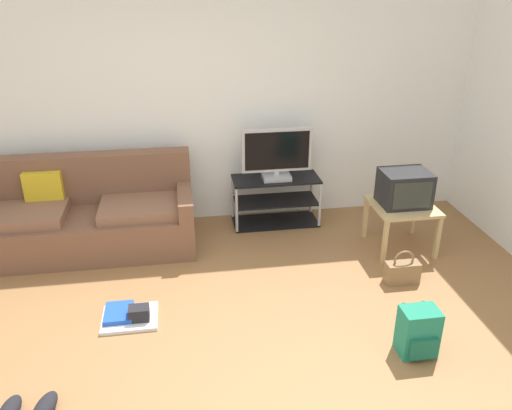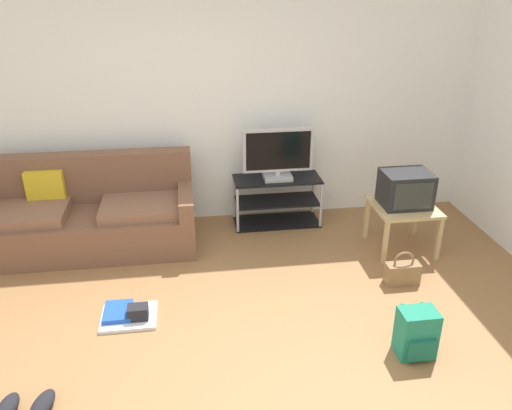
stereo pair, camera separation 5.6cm
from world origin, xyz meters
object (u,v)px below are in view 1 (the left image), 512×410
side_table (402,211)px  crt_tv (405,188)px  tv_stand (276,201)px  flat_tv (277,155)px  backpack (418,332)px  sneakers_pair (27,410)px  handbag (402,271)px  floor_tray (129,315)px  couch (86,217)px

side_table → crt_tv: crt_tv is taller
tv_stand → flat_tv: flat_tv is taller
backpack → tv_stand: bearing=83.6°
flat_tv → sneakers_pair: 3.25m
tv_stand → backpack: 2.33m
handbag → flat_tv: bearing=123.8°
flat_tv → handbag: (0.89, -1.33, -0.69)m
sneakers_pair → handbag: bearing=20.3°
side_table → floor_tray: side_table is taller
handbag → sneakers_pair: 3.13m
side_table → crt_tv: (-0.00, 0.02, 0.23)m
handbag → tv_stand: bearing=123.4°
backpack → handbag: 0.94m
floor_tray → sneakers_pair: bearing=-122.3°
crt_tv → backpack: crt_tv is taller
couch → sneakers_pair: bearing=-92.4°
couch → floor_tray: (0.47, -1.29, -0.29)m
couch → flat_tv: flat_tv is taller
tv_stand → sneakers_pair: 3.19m
flat_tv → backpack: flat_tv is taller
handbag → side_table: bearing=69.6°
side_table → backpack: size_ratio=1.61×
couch → tv_stand: couch is taller
tv_stand → crt_tv: bearing=-32.8°
couch → handbag: size_ratio=6.54×
couch → crt_tv: size_ratio=4.59×
crt_tv → sneakers_pair: crt_tv is taller
side_table → handbag: size_ratio=1.85×
backpack → side_table: bearing=49.9°
crt_tv → floor_tray: crt_tv is taller
tv_stand → handbag: tv_stand is taller
flat_tv → floor_tray: flat_tv is taller
flat_tv → sneakers_pair: size_ratio=1.93×
floor_tray → side_table: bearing=17.1°
couch → sneakers_pair: couch is taller
couch → handbag: bearing=-21.3°
crt_tv → flat_tv: bearing=148.0°
side_table → floor_tray: bearing=-162.9°
couch → backpack: (2.57, -2.01, -0.15)m
handbag → floor_tray: bearing=-175.5°
crt_tv → handbag: bearing=-109.9°
side_table → handbag: 0.72m
tv_stand → crt_tv: (1.12, -0.72, 0.37)m
backpack → floor_tray: (-2.09, 0.71, -0.14)m
flat_tv → crt_tv: 1.33m
side_table → sneakers_pair: (-3.16, -1.70, -0.36)m
tv_stand → floor_tray: (-1.48, -1.54, -0.22)m
tv_stand → floor_tray: 2.14m
couch → flat_tv: bearing=6.5°
flat_tv → crt_tv: bearing=-32.0°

